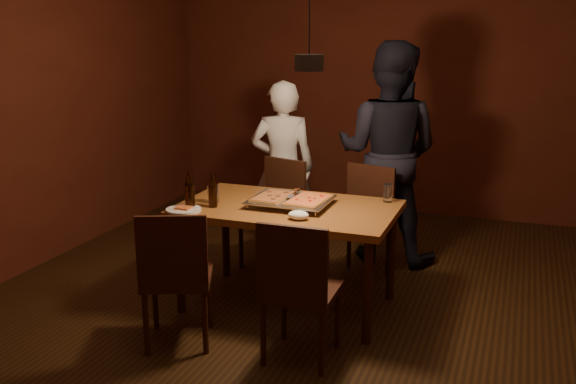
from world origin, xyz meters
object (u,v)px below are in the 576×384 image
(chair_near_right, at_px, (297,279))
(pizza_tray, at_px, (291,202))
(chair_near_left, at_px, (175,267))
(diner_white, at_px, (283,168))
(chair_far_left, at_px, (277,203))
(chair_far_right, at_px, (364,212))
(diner_dark, at_px, (388,153))
(dining_table, at_px, (288,216))
(plate_slice, at_px, (184,209))
(beer_bottle_a, at_px, (190,190))
(beer_bottle_b, at_px, (213,191))
(pendant_lamp, at_px, (309,61))

(chair_near_right, distance_m, pizza_tray, 0.87)
(chair_near_left, bearing_deg, diner_white, 67.93)
(chair_far_left, xyz_separation_m, chair_far_right, (0.74, -0.00, 0.00))
(pizza_tray, height_order, diner_white, diner_white)
(diner_dark, bearing_deg, chair_near_right, 91.58)
(dining_table, relative_size, chair_far_right, 2.93)
(chair_near_left, height_order, diner_white, diner_white)
(chair_far_right, relative_size, plate_slice, 2.15)
(dining_table, bearing_deg, chair_far_right, 64.63)
(chair_near_left, distance_m, diner_white, 1.95)
(pizza_tray, bearing_deg, dining_table, -134.52)
(pizza_tray, height_order, plate_slice, pizza_tray)
(beer_bottle_a, relative_size, diner_white, 0.17)
(plate_slice, bearing_deg, chair_far_right, 48.87)
(chair_near_left, xyz_separation_m, diner_dark, (0.87, 2.06, 0.39))
(dining_table, distance_m, chair_near_right, 0.84)
(beer_bottle_b, bearing_deg, chair_far_left, 84.09)
(chair_near_right, height_order, pizza_tray, chair_near_right)
(diner_white, bearing_deg, pendant_lamp, 100.22)
(pizza_tray, xyz_separation_m, diner_dark, (0.43, 1.22, 0.16))
(chair_far_left, distance_m, diner_white, 0.42)
(diner_white, bearing_deg, diner_dark, 171.18)
(chair_near_right, xyz_separation_m, diner_white, (-0.80, 1.87, 0.23))
(beer_bottle_b, bearing_deg, chair_near_left, -85.75)
(diner_dark, distance_m, pendant_lamp, 1.71)
(dining_table, distance_m, pizza_tray, 0.10)
(dining_table, relative_size, diner_dark, 0.81)
(chair_far_left, bearing_deg, chair_near_right, 132.00)
(chair_far_right, bearing_deg, plate_slice, 63.38)
(chair_far_left, bearing_deg, diner_dark, -133.34)
(chair_near_right, bearing_deg, chair_far_left, 114.17)
(chair_far_left, bearing_deg, dining_table, 133.08)
(chair_far_right, relative_size, beer_bottle_a, 2.00)
(chair_far_left, bearing_deg, chair_far_right, -163.40)
(beer_bottle_a, bearing_deg, diner_dark, 55.26)
(beer_bottle_b, bearing_deg, beer_bottle_a, -149.38)
(dining_table, relative_size, pizza_tray, 2.73)
(chair_near_left, height_order, diner_dark, diner_dark)
(chair_far_left, relative_size, beer_bottle_a, 2.04)
(chair_far_left, distance_m, chair_far_right, 0.74)
(chair_near_left, bearing_deg, pizza_tray, 39.05)
(dining_table, relative_size, plate_slice, 6.30)
(plate_slice, bearing_deg, diner_dark, 56.37)
(chair_far_right, relative_size, chair_near_left, 0.93)
(dining_table, distance_m, diner_dark, 1.34)
(dining_table, xyz_separation_m, chair_near_left, (-0.43, -0.83, -0.14))
(chair_far_left, distance_m, chair_near_right, 1.68)
(chair_far_left, height_order, diner_white, diner_white)
(pizza_tray, bearing_deg, chair_far_left, 120.18)
(chair_near_right, bearing_deg, diner_dark, 86.02)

